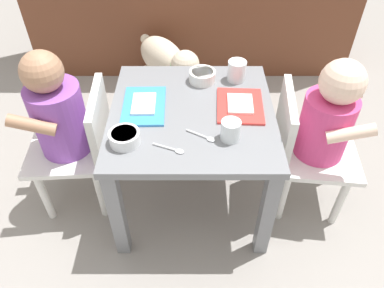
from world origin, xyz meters
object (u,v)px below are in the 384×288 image
at_px(water_cup_left, 230,131).
at_px(veggie_bowl_far, 202,76).
at_px(food_tray_right, 240,105).
at_px(dining_table, 192,128).
at_px(dog, 167,60).
at_px(cereal_bowl_left_side, 125,137).
at_px(spoon_by_left_tray, 204,136).
at_px(seated_child_right, 322,124).
at_px(spoon_by_right_tray, 171,149).
at_px(food_tray_left, 144,105).
at_px(seated_child_left, 63,119).
at_px(water_cup_right, 237,72).

bearing_deg(water_cup_left, veggie_bowl_far, 104.03).
bearing_deg(water_cup_left, food_tray_right, 73.92).
xyz_separation_m(dining_table, dog, (-0.12, 0.65, -0.12)).
bearing_deg(cereal_bowl_left_side, spoon_by_left_tray, 5.62).
relative_size(food_tray_right, spoon_by_left_tray, 2.14).
height_order(seated_child_right, veggie_bowl_far, seated_child_right).
distance_m(veggie_bowl_far, spoon_by_left_tray, 0.30).
relative_size(seated_child_right, veggie_bowl_far, 6.53).
bearing_deg(seated_child_right, spoon_by_right_tray, -161.79).
bearing_deg(veggie_bowl_far, cereal_bowl_left_side, -125.80).
relative_size(dining_table, veggie_bowl_far, 5.84).
xyz_separation_m(food_tray_left, spoon_by_left_tray, (0.19, -0.15, -0.00)).
relative_size(seated_child_left, dog, 1.64).
bearing_deg(water_cup_right, water_cup_left, -98.25).
bearing_deg(cereal_bowl_left_side, dining_table, 37.23).
distance_m(seated_child_right, food_tray_left, 0.59).
distance_m(seated_child_left, dog, 0.74).
bearing_deg(spoon_by_right_tray, water_cup_left, 15.94).
xyz_separation_m(seated_child_left, dog, (0.31, 0.65, -0.16)).
bearing_deg(veggie_bowl_far, seated_child_right, -26.53).
height_order(food_tray_left, veggie_bowl_far, veggie_bowl_far).
height_order(food_tray_right, water_cup_right, water_cup_right).
bearing_deg(water_cup_left, cereal_bowl_left_side, -176.68).
relative_size(food_tray_right, water_cup_right, 2.69).
xyz_separation_m(dining_table, spoon_by_right_tray, (-0.06, -0.18, 0.08)).
relative_size(seated_child_left, veggie_bowl_far, 6.70).
height_order(spoon_by_left_tray, spoon_by_right_tray, same).
bearing_deg(dog, water_cup_left, -73.18).
bearing_deg(water_cup_right, spoon_by_right_tray, -120.85).
bearing_deg(water_cup_right, dining_table, -130.77).
bearing_deg(dining_table, water_cup_right, 49.23).
relative_size(dining_table, cereal_bowl_left_side, 6.03).
relative_size(dog, cereal_bowl_left_side, 4.21).
bearing_deg(dog, food_tray_left, -93.22).
height_order(food_tray_left, cereal_bowl_left_side, cereal_bowl_left_side).
relative_size(cereal_bowl_left_side, veggie_bowl_far, 0.97).
height_order(food_tray_left, water_cup_right, water_cup_right).
height_order(water_cup_right, veggie_bowl_far, water_cup_right).
relative_size(dog, food_tray_right, 1.95).
xyz_separation_m(seated_child_right, cereal_bowl_left_side, (-0.63, -0.13, 0.06)).
relative_size(cereal_bowl_left_side, spoon_by_left_tray, 0.99).
bearing_deg(veggie_bowl_far, food_tray_right, -51.17).
xyz_separation_m(dining_table, spoon_by_left_tray, (0.03, -0.13, 0.08)).
height_order(food_tray_left, spoon_by_left_tray, food_tray_left).
distance_m(food_tray_left, water_cup_right, 0.36).
xyz_separation_m(water_cup_left, spoon_by_left_tray, (-0.08, 0.00, -0.02)).
distance_m(seated_child_right, spoon_by_left_tray, 0.41).
height_order(dining_table, spoon_by_right_tray, spoon_by_right_tray).
bearing_deg(dog, spoon_by_right_tray, -85.61).
relative_size(water_cup_left, veggie_bowl_far, 0.67).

